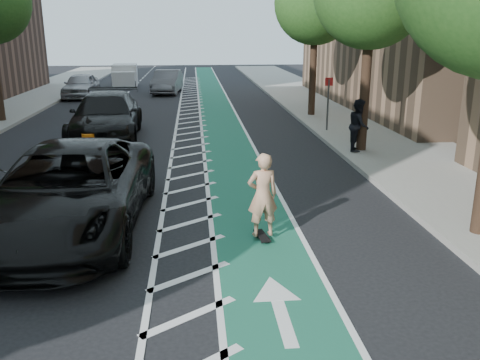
{
  "coord_description": "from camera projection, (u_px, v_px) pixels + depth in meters",
  "views": [
    {
      "loc": [
        1.66,
        -10.09,
        4.46
      ],
      "look_at": [
        2.69,
        1.23,
        1.1
      ],
      "focal_mm": 38.0,
      "sensor_mm": 36.0,
      "label": 1
    }
  ],
  "objects": [
    {
      "name": "curb_right",
      "position": [
        326.0,
        141.0,
        20.9
      ],
      "size": [
        0.12,
        90.0,
        0.16
      ],
      "primitive_type": "cube",
      "color": "gray",
      "rests_on": "ground"
    },
    {
      "name": "car_grey",
      "position": [
        167.0,
        82.0,
        37.3
      ],
      "size": [
        2.25,
        5.21,
        1.67
      ],
      "primitive_type": "imported",
      "rotation": [
        0.0,
        0.0,
        -0.1
      ],
      "color": "#5E5D63",
      "rests_on": "ground"
    },
    {
      "name": "barrel_a",
      "position": [
        89.0,
        145.0,
        18.64
      ],
      "size": [
        0.62,
        0.62,
        0.85
      ],
      "color": "#DC620B",
      "rests_on": "ground"
    },
    {
      "name": "barrel_b",
      "position": [
        85.0,
        128.0,
        21.92
      ],
      "size": [
        0.61,
        0.61,
        0.83
      ],
      "color": "#FF500D",
      "rests_on": "ground"
    },
    {
      "name": "box_truck",
      "position": [
        125.0,
        76.0,
        41.81
      ],
      "size": [
        2.16,
        4.36,
        1.77
      ],
      "rotation": [
        0.0,
        0.0,
        0.07
      ],
      "color": "silver",
      "rests_on": "ground"
    },
    {
      "name": "sign_post",
      "position": [
        328.0,
        103.0,
        22.5
      ],
      "size": [
        0.35,
        0.08,
        2.47
      ],
      "color": "#4C4C4C",
      "rests_on": "ground"
    },
    {
      "name": "buffer_strip",
      "position": [
        191.0,
        145.0,
        20.44
      ],
      "size": [
        1.4,
        90.0,
        0.01
      ],
      "primitive_type": "cube",
      "color": "silver",
      "rests_on": "ground"
    },
    {
      "name": "suv_far",
      "position": [
        106.0,
        117.0,
        21.38
      ],
      "size": [
        2.94,
        6.75,
        1.93
      ],
      "primitive_type": "imported",
      "rotation": [
        0.0,
        0.0,
        0.04
      ],
      "color": "black",
      "rests_on": "ground"
    },
    {
      "name": "pedestrian",
      "position": [
        359.0,
        125.0,
        18.68
      ],
      "size": [
        0.97,
        1.11,
        1.92
      ],
      "primitive_type": "imported",
      "rotation": [
        0.0,
        0.0,
        1.26
      ],
      "color": "black",
      "rests_on": "sidewalk_right"
    },
    {
      "name": "skateboard",
      "position": [
        262.0,
        236.0,
        11.26
      ],
      "size": [
        0.31,
        0.75,
        0.1
      ],
      "rotation": [
        0.0,
        0.0,
        0.16
      ],
      "color": "black",
      "rests_on": "ground"
    },
    {
      "name": "car_silver",
      "position": [
        81.0,
        85.0,
        34.78
      ],
      "size": [
        2.01,
        4.92,
        1.67
      ],
      "primitive_type": "imported",
      "rotation": [
        0.0,
        0.0,
        -0.01
      ],
      "color": "#A2A2A7",
      "rests_on": "ground"
    },
    {
      "name": "suv_near",
      "position": [
        69.0,
        189.0,
        11.55
      ],
      "size": [
        3.49,
        7.17,
        1.96
      ],
      "primitive_type": "imported",
      "rotation": [
        0.0,
        0.0,
        -0.03
      ],
      "color": "black",
      "rests_on": "ground"
    },
    {
      "name": "ground",
      "position": [
        119.0,
        249.0,
        10.76
      ],
      "size": [
        120.0,
        120.0,
        0.0
      ],
      "primitive_type": "plane",
      "color": "black",
      "rests_on": "ground"
    },
    {
      "name": "tree_r_d",
      "position": [
        318.0,
        3.0,
        25.09
      ],
      "size": [
        4.2,
        4.2,
        7.9
      ],
      "color": "#382619",
      "rests_on": "ground"
    },
    {
      "name": "skateboarder",
      "position": [
        263.0,
        195.0,
        10.99
      ],
      "size": [
        0.74,
        0.55,
        1.87
      ],
      "primitive_type": "imported",
      "rotation": [
        0.0,
        0.0,
        3.3
      ],
      "color": "tan",
      "rests_on": "skateboard"
    },
    {
      "name": "barrel_c",
      "position": [
        109.0,
        119.0,
        24.29
      ],
      "size": [
        0.6,
        0.6,
        0.82
      ],
      "color": "#E3470B",
      "rests_on": "ground"
    },
    {
      "name": "bike_lane",
      "position": [
        228.0,
        145.0,
        20.57
      ],
      "size": [
        2.0,
        90.0,
        0.01
      ],
      "primitive_type": "cube",
      "color": "#1A5D46",
      "rests_on": "ground"
    },
    {
      "name": "sidewalk_right",
      "position": [
        383.0,
        140.0,
        21.12
      ],
      "size": [
        5.0,
        90.0,
        0.15
      ],
      "primitive_type": "cube",
      "color": "gray",
      "rests_on": "ground"
    }
  ]
}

